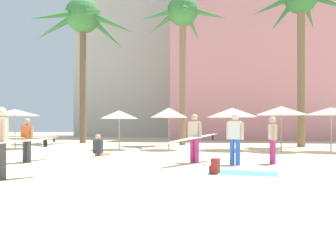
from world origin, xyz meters
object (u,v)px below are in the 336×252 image
palm_tree_center (182,21)px  person_far_left (29,138)px  cafe_umbrella_0 (15,112)px  person_mid_center (100,148)px  person_mid_right (273,138)px  person_mid_left (194,137)px  cafe_umbrella_3 (232,113)px  cafe_umbrella_1 (169,113)px  cafe_umbrella_2 (331,111)px  cafe_umbrella_5 (281,111)px  backpack (215,166)px  cafe_umbrella_4 (119,115)px  person_far_right (235,137)px  palm_tree_left (83,23)px  beach_towel (243,173)px  palm_tree_far_left (301,9)px

palm_tree_center → person_far_left: palm_tree_center is taller
cafe_umbrella_0 → person_far_left: size_ratio=0.91×
person_mid_center → person_mid_right: 7.41m
person_mid_left → cafe_umbrella_0: bearing=-84.2°
cafe_umbrella_3 → person_mid_left: 6.87m
palm_tree_center → person_mid_center: bearing=-108.2°
cafe_umbrella_1 → cafe_umbrella_2: bearing=-2.1°
cafe_umbrella_3 → cafe_umbrella_5: (2.45, -0.58, 0.06)m
backpack → person_mid_right: person_mid_right is taller
cafe_umbrella_2 → cafe_umbrella_4: (-11.13, 0.11, -0.12)m
palm_tree_center → cafe_umbrella_3: (3.17, -4.50, -6.59)m
cafe_umbrella_0 → person_far_left: cafe_umbrella_0 is taller
cafe_umbrella_0 → palm_tree_center: bearing=29.7°
palm_tree_center → cafe_umbrella_2: (8.06, -5.08, -6.56)m
person_far_right → person_mid_right: (1.31, 0.54, -0.06)m
cafe_umbrella_5 → cafe_umbrella_0: bearing=-179.4°
cafe_umbrella_2 → backpack: cafe_umbrella_2 is taller
person_mid_left → palm_tree_left: bearing=-109.0°
cafe_umbrella_3 → cafe_umbrella_4: bearing=-175.7°
person_far_left → cafe_umbrella_5: bearing=141.9°
person_far_right → person_mid_right: bearing=135.5°
cafe_umbrella_1 → person_mid_left: size_ratio=0.82×
cafe_umbrella_1 → cafe_umbrella_4: 2.79m
backpack → person_mid_left: bearing=-58.3°
backpack → person_mid_center: bearing=-28.3°
cafe_umbrella_0 → beach_towel: cafe_umbrella_0 is taller
cafe_umbrella_3 → person_far_right: bearing=-92.5°
palm_tree_left → person_far_right: size_ratio=6.47×
person_mid_left → cafe_umbrella_5: bearing=179.9°
palm_tree_far_left → cafe_umbrella_1: (-7.92, -3.82, -6.68)m
palm_tree_left → cafe_umbrella_2: bearing=-22.7°
cafe_umbrella_2 → person_mid_center: 11.62m
palm_tree_far_left → person_mid_left: size_ratio=3.74×
palm_tree_far_left → cafe_umbrella_0: bearing=-165.7°
cafe_umbrella_1 → palm_tree_center: bearing=86.5°
backpack → beach_towel: bearing=-146.5°
cafe_umbrella_0 → cafe_umbrella_4: 6.11m
cafe_umbrella_0 → person_mid_left: 12.21m
cafe_umbrella_5 → person_mid_right: cafe_umbrella_5 is taller
palm_tree_left → cafe_umbrella_2: size_ratio=4.62×
person_mid_left → person_far_right: person_far_right is taller
cafe_umbrella_5 → person_far_right: bearing=-113.3°
cafe_umbrella_2 → person_mid_center: cafe_umbrella_2 is taller
cafe_umbrella_0 → person_far_right: 13.61m
backpack → person_far_right: bearing=-91.8°
person_far_left → person_far_right: (7.34, 0.16, 0.07)m
palm_tree_center → person_mid_right: 14.03m
palm_tree_far_left → cafe_umbrella_2: bearing=-84.1°
cafe_umbrella_2 → beach_towel: cafe_umbrella_2 is taller
cafe_umbrella_2 → backpack: (-5.86, -8.51, -1.87)m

